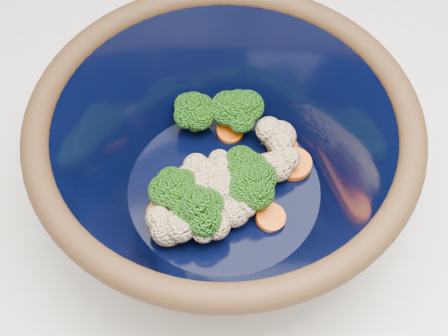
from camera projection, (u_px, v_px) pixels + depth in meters
mixing_bowl at (224, 159)px, 0.52m from camera, size 0.33×0.33×0.14m
vegetable_pile at (222, 171)px, 0.54m from camera, size 0.16×0.15×0.06m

